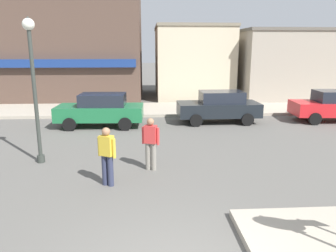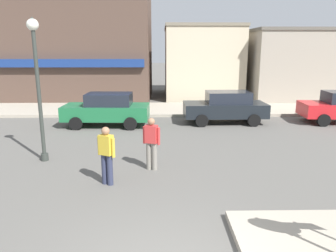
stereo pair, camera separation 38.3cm
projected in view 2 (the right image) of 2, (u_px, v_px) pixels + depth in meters
kerb_far at (163, 109)px, 19.53m from camera, size 80.00×4.00×0.15m
lamp_post at (37, 70)px, 10.15m from camera, size 0.36×0.36×4.54m
parked_car_nearest at (107, 109)px, 15.50m from camera, size 4.05×1.98×1.56m
parked_car_second at (226, 107)px, 16.12m from camera, size 4.03×1.93×1.56m
pedestrian_crossing_near at (107, 154)px, 8.75m from camera, size 0.53×0.36×1.61m
pedestrian_crossing_far at (152, 142)px, 9.84m from camera, size 0.55×0.33×1.61m
building_corner_shop at (85, 42)px, 24.23m from camera, size 9.99×8.27×8.12m
building_storefront_left_near at (201, 62)px, 25.12m from camera, size 5.49×7.27×5.23m
building_storefront_left_mid at (293, 64)px, 24.30m from camera, size 7.36×7.69×4.91m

